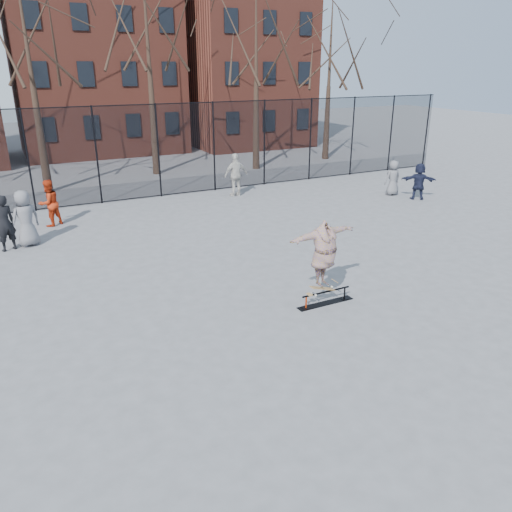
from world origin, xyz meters
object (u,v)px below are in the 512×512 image
bystander_white (236,175)px  bystander_red (49,203)px  bystander_grey (25,218)px  bystander_black (4,223)px  skate_rail (326,299)px  skater (324,258)px  skateboard (322,290)px  bystander_navy (419,181)px  bystander_extra (393,178)px

bystander_white → bystander_red: bearing=3.7°
bystander_grey → bystander_black: (-0.62, -0.18, -0.02)m
skate_rail → skater: size_ratio=0.77×
skateboard → bystander_navy: (9.52, 6.68, 0.41)m
bystander_navy → bystander_extra: 1.20m
skate_rail → bystander_black: (-6.76, 7.72, 0.76)m
bystander_grey → bystander_extra: size_ratio=1.17×
skater → bystander_grey: (-6.02, 7.90, -0.32)m
skateboard → bystander_white: bystander_white is taller
bystander_red → bystander_black: bearing=23.3°
skate_rail → bystander_extra: bystander_extra is taller
bystander_black → bystander_navy: size_ratio=1.13×
bystander_red → bystander_white: (7.86, 0.96, 0.11)m
bystander_red → bystander_extra: bearing=140.2°
bystander_black → bystander_white: bearing=176.8°
skateboard → skater: (0.00, 0.00, 0.85)m
skate_rail → bystander_grey: 10.04m
skater → bystander_black: bearing=121.5°
skate_rail → bystander_extra: size_ratio=0.98×
skate_rail → bystander_navy: bearing=35.4°
bystander_navy → bystander_red: bearing=25.2°
skate_rail → bystander_red: 11.19m
bystander_white → skater: bearing=72.6°
bystander_grey → bystander_navy: (15.55, -1.23, -0.12)m
bystander_black → bystander_navy: 16.20m
bystander_navy → bystander_extra: size_ratio=1.02×
bystander_black → skateboard: bearing=109.2°
skater → bystander_black: 10.19m
skateboard → bystander_black: size_ratio=0.41×
skate_rail → bystander_grey: bearing=127.8°
bystander_white → bystander_extra: bearing=151.0°
skater → bystander_red: skater is taller
skateboard → bystander_grey: (-6.02, 7.90, 0.53)m
bystander_grey → bystander_black: 0.65m
bystander_white → bystander_extra: 7.02m
bystander_red → bystander_white: bystander_white is taller
skateboard → bystander_red: bystander_red is taller
skate_rail → bystander_white: 11.17m
bystander_red → bystander_navy: bearing=136.3°
bystander_navy → bystander_grey: bearing=33.0°
skater → bystander_navy: skater is taller
bystander_black → bystander_navy: bystander_black is taller
skate_rail → bystander_white: (2.62, 10.82, 0.82)m
skateboard → bystander_white: 11.18m
bystander_grey → skateboard: bearing=105.9°
bystander_grey → bystander_red: 2.16m
skater → bystander_red: size_ratio=1.18×
skater → skateboard: bearing=0.0°
bystander_white → skateboard: bearing=72.6°
bystander_red → bystander_white: size_ratio=0.89×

